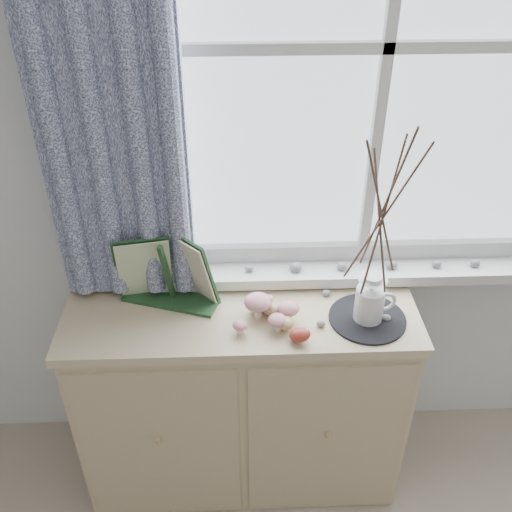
# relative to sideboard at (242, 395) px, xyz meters

# --- Properties ---
(sideboard) EXTENTS (1.20, 0.45, 0.85)m
(sideboard) POSITION_rel_sideboard_xyz_m (0.00, 0.00, 0.00)
(sideboard) COLOR #C5AD8A
(sideboard) RESTS_ON ground
(botanical_book) EXTENTS (0.41, 0.24, 0.27)m
(botanical_book) POSITION_rel_sideboard_xyz_m (-0.24, 0.02, 0.56)
(botanical_book) COLOR #1F4122
(botanical_book) RESTS_ON sideboard
(toadstool_cluster) EXTENTS (0.22, 0.15, 0.08)m
(toadstool_cluster) POSITION_rel_sideboard_xyz_m (0.09, -0.06, 0.47)
(toadstool_cluster) COLOR white
(toadstool_cluster) RESTS_ON sideboard
(wooden_eggs) EXTENTS (0.13, 0.17, 0.07)m
(wooden_eggs) POSITION_rel_sideboard_xyz_m (0.14, -0.10, 0.45)
(wooden_eggs) COLOR tan
(wooden_eggs) RESTS_ON sideboard
(songbird_figurine) EXTENTS (0.12, 0.07, 0.06)m
(songbird_figurine) POSITION_rel_sideboard_xyz_m (0.06, -0.01, 0.45)
(songbird_figurine) COLOR silver
(songbird_figurine) RESTS_ON sideboard
(crocheted_doily) EXTENTS (0.26, 0.26, 0.01)m
(crocheted_doily) POSITION_rel_sideboard_xyz_m (0.42, -0.07, 0.43)
(crocheted_doily) COLOR black
(crocheted_doily) RESTS_ON sideboard
(twig_pitcher) EXTENTS (0.30, 0.30, 0.72)m
(twig_pitcher) POSITION_rel_sideboard_xyz_m (0.42, -0.07, 0.84)
(twig_pitcher) COLOR silver
(twig_pitcher) RESTS_ON crocheted_doily
(sideboard_pebbles) EXTENTS (0.33, 0.23, 0.02)m
(sideboard_pebbles) POSITION_rel_sideboard_xyz_m (0.30, 0.00, 0.43)
(sideboard_pebbles) COLOR gray
(sideboard_pebbles) RESTS_ON sideboard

